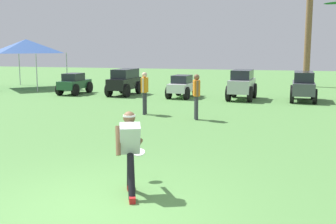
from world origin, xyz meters
TOP-DOWN VIEW (x-y plane):
  - ground_plane at (0.00, 0.00)m, footprint 80.00×80.00m
  - frisbee_thrower at (0.35, 0.82)m, footprint 0.52×1.13m
  - frisbee_in_flight at (0.23, 1.60)m, footprint 0.28×0.27m
  - teammate_near_sideline at (-0.00, 8.34)m, footprint 0.31×0.49m
  - teammate_midfield at (-2.07, 8.96)m, footprint 0.21×0.49m
  - parked_car_slot_a at (-7.76, 14.41)m, footprint 1.12×2.22m
  - parked_car_slot_b at (-5.03, 14.66)m, footprint 1.25×2.44m
  - parked_car_slot_c at (-1.92, 14.43)m, footprint 1.24×2.26m
  - parked_car_slot_d at (1.00, 14.33)m, footprint 1.30×2.41m
  - parked_car_slot_e at (3.78, 14.52)m, footprint 1.20×2.42m
  - palm_tree_far_left at (4.28, 22.06)m, footprint 3.42×3.51m
  - event_tent at (-12.01, 16.62)m, footprint 3.59×3.59m

SIDE VIEW (x-z plane):
  - ground_plane at x=0.00m, z-range 0.00..0.00m
  - frisbee_in_flight at x=0.23m, z-range 0.47..0.57m
  - parked_car_slot_a at x=-7.76m, z-range 0.01..1.11m
  - parked_car_slot_c at x=-1.92m, z-range 0.01..1.11m
  - parked_car_slot_b at x=-5.03m, z-range 0.05..1.39m
  - parked_car_slot_e at x=3.78m, z-range 0.05..1.39m
  - parked_car_slot_d at x=1.00m, z-range 0.04..1.44m
  - frisbee_thrower at x=0.35m, z-range 0.09..1.50m
  - teammate_near_sideline at x=0.00m, z-range 0.16..1.72m
  - teammate_midfield at x=-2.07m, z-range 0.16..1.72m
  - event_tent at x=-12.01m, z-range 1.05..3.96m
  - palm_tree_far_left at x=4.28m, z-range 0.55..7.74m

